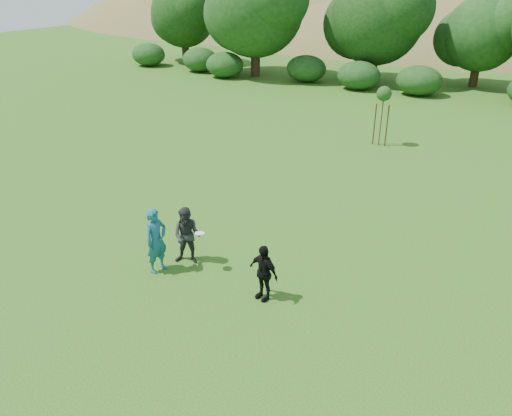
% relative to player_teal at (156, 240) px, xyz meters
% --- Properties ---
extents(ground, '(120.00, 120.00, 0.00)m').
position_rel_player_teal_xyz_m(ground, '(1.57, -0.14, -0.95)').
color(ground, '#19470C').
rests_on(ground, ground).
extents(player_teal, '(0.58, 0.77, 1.90)m').
position_rel_player_teal_xyz_m(player_teal, '(0.00, 0.00, 0.00)').
color(player_teal, '#18586E').
rests_on(player_teal, ground).
extents(player_grey, '(1.00, 0.89, 1.72)m').
position_rel_player_teal_xyz_m(player_grey, '(0.50, 0.76, -0.09)').
color(player_grey, '#27282A').
rests_on(player_grey, ground).
extents(player_black, '(0.97, 0.60, 1.54)m').
position_rel_player_teal_xyz_m(player_black, '(3.21, 0.22, -0.18)').
color(player_black, black).
rests_on(player_black, ground).
extents(frisbee, '(0.27, 0.27, 0.06)m').
position_rel_player_teal_xyz_m(frisbee, '(1.05, 0.60, 0.20)').
color(frisbee, white).
rests_on(frisbee, ground).
extents(sapling, '(0.70, 0.70, 2.85)m').
position_rel_player_teal_xyz_m(sapling, '(2.32, 14.07, 1.47)').
color(sapling, '#3B2517').
rests_on(sapling, ground).
extents(hillside, '(150.00, 72.00, 52.00)m').
position_rel_player_teal_xyz_m(hillside, '(1.02, 68.31, -12.92)').
color(hillside, olive).
rests_on(hillside, ground).
extents(tree_row, '(53.92, 10.38, 9.62)m').
position_rel_player_teal_xyz_m(tree_row, '(4.80, 28.55, 3.92)').
color(tree_row, '#3A2616').
rests_on(tree_row, ground).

